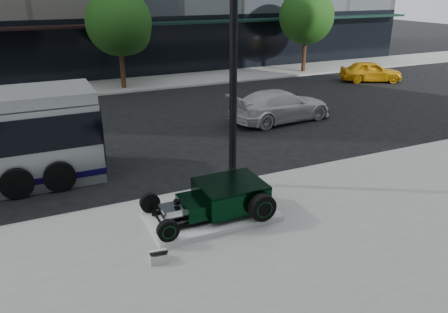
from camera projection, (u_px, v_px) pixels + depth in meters
name	position (u px, v px, depth m)	size (l,w,h in m)	color
ground	(179.00, 168.00, 15.20)	(120.00, 120.00, 0.00)	black
sidewalk_far	(105.00, 87.00, 27.02)	(70.00, 4.00, 0.12)	gray
street_trees	(121.00, 25.00, 25.32)	(29.80, 3.80, 5.70)	black
display_plinth	(212.00, 216.00, 11.63)	(3.40, 1.80, 0.15)	silver
hot_rod	(223.00, 197.00, 11.58)	(3.22, 2.00, 0.81)	black
info_plaque	(159.00, 256.00, 9.81)	(0.43, 0.35, 0.31)	silver
lamppost	(233.00, 74.00, 12.42)	(0.41, 0.41, 7.46)	black
white_sedan	(281.00, 106.00, 20.23)	(2.02, 4.98, 1.44)	silver
yellow_taxi	(371.00, 71.00, 28.58)	(1.57, 3.91, 1.33)	#E3A210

